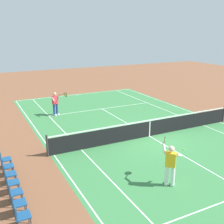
# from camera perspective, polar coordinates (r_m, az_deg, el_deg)

# --- Properties ---
(ground_plane) EXTENTS (60.00, 60.00, 0.00)m
(ground_plane) POSITION_cam_1_polar(r_m,az_deg,el_deg) (15.86, 7.70, -4.96)
(ground_plane) COLOR brown
(court_slab) EXTENTS (24.20, 11.40, 0.00)m
(court_slab) POSITION_cam_1_polar(r_m,az_deg,el_deg) (15.86, 7.70, -4.96)
(court_slab) COLOR #387A42
(court_slab) RESTS_ON ground_plane
(court_line_markings) EXTENTS (23.85, 11.05, 0.01)m
(court_line_markings) POSITION_cam_1_polar(r_m,az_deg,el_deg) (15.86, 7.70, -4.95)
(court_line_markings) COLOR white
(court_line_markings) RESTS_ON ground_plane
(tennis_net) EXTENTS (0.10, 11.70, 1.08)m
(tennis_net) POSITION_cam_1_polar(r_m,az_deg,el_deg) (15.69, 7.77, -3.29)
(tennis_net) COLOR #2D2D33
(tennis_net) RESTS_ON ground_plane
(tennis_player_near) EXTENTS (0.94, 0.92, 1.70)m
(tennis_player_near) POSITION_cam_1_polar(r_m,az_deg,el_deg) (19.71, -11.56, 1.95)
(tennis_player_near) COLOR navy
(tennis_player_near) RESTS_ON ground_plane
(tennis_player_far) EXTENTS (1.14, 0.75, 1.70)m
(tennis_player_far) POSITION_cam_1_polar(r_m,az_deg,el_deg) (10.86, 11.93, -10.29)
(tennis_player_far) COLOR white
(tennis_player_far) RESTS_ON ground_plane
(tennis_ball) EXTENTS (0.07, 0.07, 0.07)m
(tennis_ball) POSITION_cam_1_polar(r_m,az_deg,el_deg) (14.44, 14.57, -7.44)
(tennis_ball) COLOR #CCE01E
(tennis_ball) RESTS_ON ground_plane
(spectator_chair_0) EXTENTS (0.44, 0.44, 0.88)m
(spectator_chair_0) POSITION_cam_1_polar(r_m,az_deg,el_deg) (9.13, -18.45, -19.46)
(spectator_chair_0) COLOR #38383D
(spectator_chair_0) RESTS_ON ground_plane
(spectator_chair_1) EXTENTS (0.44, 0.44, 0.88)m
(spectator_chair_1) POSITION_cam_1_polar(r_m,az_deg,el_deg) (9.71, -19.14, -17.16)
(spectator_chair_1) COLOR #38383D
(spectator_chair_1) RESTS_ON ground_plane
(spectator_chair_2) EXTENTS (0.44, 0.44, 0.88)m
(spectator_chair_2) POSITION_cam_1_polar(r_m,az_deg,el_deg) (10.31, -19.73, -15.12)
(spectator_chair_2) COLOR #38383D
(spectator_chair_2) RESTS_ON ground_plane
(spectator_chair_3) EXTENTS (0.44, 0.44, 0.88)m
(spectator_chair_3) POSITION_cam_1_polar(r_m,az_deg,el_deg) (10.92, -20.24, -13.30)
(spectator_chair_3) COLOR #38383D
(spectator_chair_3) RESTS_ON ground_plane
(spectator_chair_4) EXTENTS (0.44, 0.44, 0.88)m
(spectator_chair_4) POSITION_cam_1_polar(r_m,az_deg,el_deg) (11.54, -20.70, -11.67)
(spectator_chair_4) COLOR #38383D
(spectator_chair_4) RESTS_ON ground_plane
(spectator_chair_5) EXTENTS (0.44, 0.44, 0.88)m
(spectator_chair_5) POSITION_cam_1_polar(r_m,az_deg,el_deg) (12.16, -21.10, -10.22)
(spectator_chair_5) COLOR #38383D
(spectator_chair_5) RESTS_ON ground_plane
(spectator_chair_6) EXTENTS (0.44, 0.44, 0.88)m
(spectator_chair_6) POSITION_cam_1_polar(r_m,az_deg,el_deg) (12.80, -21.46, -8.90)
(spectator_chair_6) COLOR #38383D
(spectator_chair_6) RESTS_ON ground_plane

